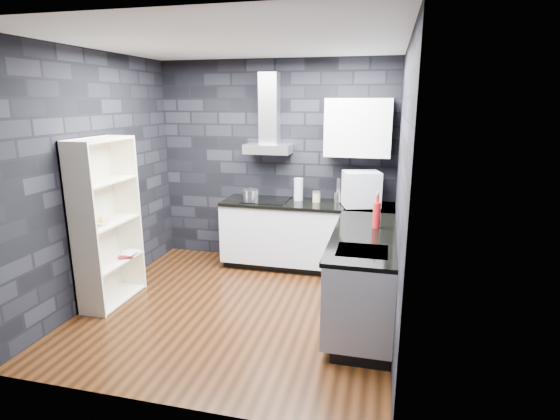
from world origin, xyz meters
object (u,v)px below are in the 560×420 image
at_px(storage_jar, 316,197).
at_px(bookshelf, 107,223).
at_px(glass_vase, 298,189).
at_px(red_bottle, 377,215).
at_px(pot, 251,195).
at_px(utensil_crock, 338,198).
at_px(fruit_bowl, 100,222).
at_px(appliance_garage, 361,189).

xyz_separation_m(storage_jar, bookshelf, (-2.03, -1.53, -0.06)).
bearing_deg(glass_vase, storage_jar, -7.80).
relative_size(glass_vase, red_bottle, 1.09).
distance_m(pot, bookshelf, 1.82).
bearing_deg(utensil_crock, red_bottle, -63.73).
relative_size(pot, utensil_crock, 1.54).
distance_m(bookshelf, fruit_bowl, 0.11).
height_order(appliance_garage, bookshelf, bookshelf).
bearing_deg(utensil_crock, storage_jar, 179.91).
relative_size(appliance_garage, fruit_bowl, 1.94).
height_order(utensil_crock, red_bottle, red_bottle).
bearing_deg(red_bottle, fruit_bowl, -167.95).
distance_m(pot, red_bottle, 1.84).
bearing_deg(glass_vase, bookshelf, -138.83).
distance_m(pot, fruit_bowl, 1.90).
bearing_deg(fruit_bowl, storage_jar, 38.82).
bearing_deg(glass_vase, utensil_crock, -3.70).
xyz_separation_m(red_bottle, bookshelf, (-2.81, -0.50, -0.13)).
bearing_deg(storage_jar, bookshelf, -143.03).
bearing_deg(storage_jar, appliance_garage, -14.45).
relative_size(pot, fruit_bowl, 0.98).
xyz_separation_m(storage_jar, red_bottle, (0.79, -1.03, 0.07)).
distance_m(red_bottle, fruit_bowl, 2.88).
bearing_deg(utensil_crock, fruit_bowl, -144.74).
xyz_separation_m(utensil_crock, bookshelf, (-2.31, -1.53, -0.07)).
distance_m(pot, storage_jar, 0.85).
relative_size(storage_jar, utensil_crock, 0.87).
height_order(pot, bookshelf, bookshelf).
relative_size(glass_vase, bookshelf, 0.16).
bearing_deg(bookshelf, red_bottle, 29.46).
bearing_deg(utensil_crock, bookshelf, -146.52).
height_order(storage_jar, utensil_crock, utensil_crock).
xyz_separation_m(glass_vase, red_bottle, (1.03, -1.06, -0.01)).
xyz_separation_m(glass_vase, storage_jar, (0.24, -0.03, -0.09)).
bearing_deg(fruit_bowl, bookshelf, 90.00).
bearing_deg(fruit_bowl, utensil_crock, 35.26).
relative_size(glass_vase, storage_jar, 2.40).
distance_m(utensil_crock, appliance_garage, 0.36).
relative_size(pot, storage_jar, 1.77).
relative_size(utensil_crock, fruit_bowl, 0.63).
relative_size(storage_jar, appliance_garage, 0.28).
bearing_deg(red_bottle, glass_vase, 134.12).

